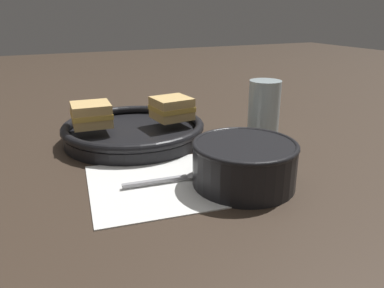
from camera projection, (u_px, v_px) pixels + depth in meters
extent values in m
plane|color=#382B21|center=(196.00, 170.00, 0.65)|extent=(4.00, 4.00, 0.00)
cube|color=white|center=(168.00, 182.00, 0.60)|extent=(0.27, 0.24, 0.00)
cylinder|color=black|center=(244.00, 164.00, 0.59)|extent=(0.16, 0.16, 0.07)
cylinder|color=#DB5B1E|center=(245.00, 151.00, 0.58)|extent=(0.14, 0.14, 0.01)
torus|color=black|center=(245.00, 145.00, 0.58)|extent=(0.17, 0.17, 0.01)
cube|color=#9E9EA3|center=(155.00, 181.00, 0.59)|extent=(0.11, 0.02, 0.01)
ellipsoid|color=#9E9EA3|center=(201.00, 174.00, 0.62)|extent=(0.05, 0.03, 0.01)
cylinder|color=black|center=(134.00, 135.00, 0.79)|extent=(0.29, 0.29, 0.02)
torus|color=black|center=(134.00, 126.00, 0.79)|extent=(0.30, 0.30, 0.02)
cube|color=black|center=(91.00, 108.00, 0.94)|extent=(0.06, 0.13, 0.01)
cube|color=#DBB26B|center=(92.00, 121.00, 0.76)|extent=(0.08, 0.08, 0.02)
cube|color=gold|center=(91.00, 114.00, 0.75)|extent=(0.08, 0.08, 0.01)
cube|color=#DBB26B|center=(91.00, 108.00, 0.75)|extent=(0.08, 0.08, 0.02)
cube|color=#DBB26B|center=(172.00, 114.00, 0.81)|extent=(0.08, 0.08, 0.02)
cube|color=gold|center=(172.00, 108.00, 0.80)|extent=(0.09, 0.08, 0.01)
cube|color=#DBB26B|center=(172.00, 102.00, 0.80)|extent=(0.08, 0.08, 0.02)
cylinder|color=silver|center=(264.00, 111.00, 0.79)|extent=(0.07, 0.07, 0.13)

